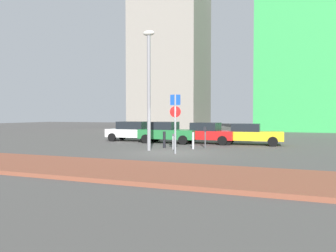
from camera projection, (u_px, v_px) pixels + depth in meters
ground_plane at (171, 153)px, 17.61m from camera, size 120.00×120.00×0.00m
sidewalk_brick at (113, 169)px, 11.83m from camera, size 40.00×3.93×0.14m
parked_car_white at (133, 131)px, 25.50m from camera, size 4.05×2.11×1.53m
parked_car_green at (168, 132)px, 23.78m from camera, size 4.27×2.15×1.55m
parked_car_red at (206, 133)px, 23.22m from camera, size 4.29×2.16×1.50m
parked_car_yellow at (249, 134)px, 22.33m from camera, size 4.40×2.09×1.45m
parking_sign_post at (175, 116)px, 17.12m from camera, size 0.60×0.10×3.16m
parking_meter at (205, 134)px, 19.95m from camera, size 0.18×0.14×1.33m
street_lamp at (149, 80)px, 18.57m from camera, size 0.70×0.36×6.88m
traffic_bollard_near at (164, 140)px, 20.17m from camera, size 0.18×0.18×1.02m
traffic_bollard_mid at (174, 142)px, 19.29m from camera, size 0.16×0.16×0.93m
traffic_bollard_far at (193, 141)px, 19.50m from camera, size 0.13×0.13×1.02m
building_colorful_midrise at (336, 27)px, 42.69m from camera, size 19.58×14.79×27.41m
building_under_construction at (171, 56)px, 51.80m from camera, size 10.64×10.52×23.09m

